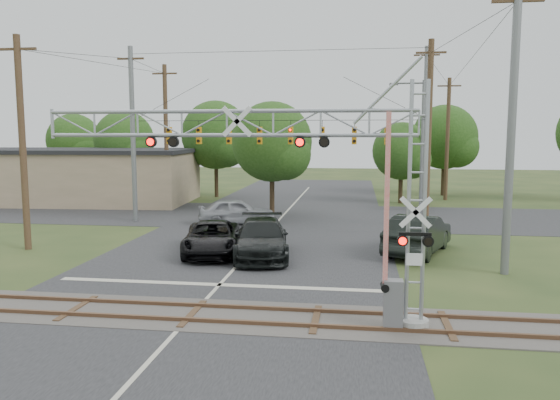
# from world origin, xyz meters

# --- Properties ---
(ground) EXTENTS (160.00, 160.00, 0.00)m
(ground) POSITION_xyz_m (0.00, 0.00, 0.00)
(ground) COLOR #2A3D1C
(ground) RESTS_ON ground
(road_main) EXTENTS (14.00, 90.00, 0.02)m
(road_main) POSITION_xyz_m (0.00, 10.00, 0.01)
(road_main) COLOR #242526
(road_main) RESTS_ON ground
(road_cross) EXTENTS (90.00, 12.00, 0.02)m
(road_cross) POSITION_xyz_m (0.00, 24.00, 0.01)
(road_cross) COLOR #242526
(road_cross) RESTS_ON ground
(railroad_track) EXTENTS (90.00, 3.20, 0.17)m
(railroad_track) POSITION_xyz_m (0.00, 2.00, 0.03)
(railroad_track) COLOR #46413C
(railroad_track) RESTS_ON ground
(crossing_gantry) EXTENTS (11.87, 0.94, 7.38)m
(crossing_gantry) POSITION_xyz_m (3.50, 1.64, 4.61)
(crossing_gantry) COLOR gray
(crossing_gantry) RESTS_ON ground
(traffic_signal_span) EXTENTS (19.34, 0.36, 11.50)m
(traffic_signal_span) POSITION_xyz_m (0.85, 20.00, 5.75)
(traffic_signal_span) COLOR slate
(traffic_signal_span) RESTS_ON ground
(pickup_black) EXTENTS (3.71, 6.11, 1.59)m
(pickup_black) POSITION_xyz_m (-1.76, 10.96, 0.79)
(pickup_black) COLOR black
(pickup_black) RESTS_ON ground
(car_dark) EXTENTS (3.46, 6.45, 1.78)m
(car_dark) POSITION_xyz_m (0.74, 10.69, 0.89)
(car_dark) COLOR black
(car_dark) RESTS_ON ground
(sedan_silver) EXTENTS (5.29, 3.33, 1.68)m
(sedan_silver) POSITION_xyz_m (-2.53, 19.82, 0.84)
(sedan_silver) COLOR #93959A
(sedan_silver) RESTS_ON ground
(suv_dark) EXTENTS (3.93, 6.13, 1.91)m
(suv_dark) POSITION_xyz_m (8.23, 12.51, 0.95)
(suv_dark) COLOR black
(suv_dark) RESTS_ON ground
(commercial_building) EXTENTS (20.11, 11.14, 4.57)m
(commercial_building) POSITION_xyz_m (-18.63, 29.46, 2.29)
(commercial_building) COLOR #8B7B5D
(commercial_building) RESTS_ON ground
(streetlight) EXTENTS (2.61, 0.27, 9.79)m
(streetlight) POSITION_xyz_m (9.78, 27.39, 5.47)
(streetlight) COLOR slate
(streetlight) RESTS_ON ground
(utility_poles) EXTENTS (26.36, 26.70, 12.71)m
(utility_poles) POSITION_xyz_m (3.07, 22.62, 5.84)
(utility_poles) COLOR #472C21
(utility_poles) RESTS_ON ground
(treeline) EXTENTS (56.66, 21.66, 9.23)m
(treeline) POSITION_xyz_m (0.90, 35.03, 5.44)
(treeline) COLOR #342717
(treeline) RESTS_ON ground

